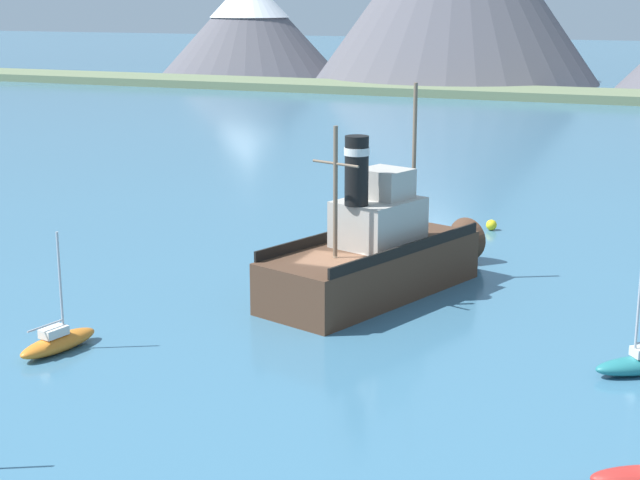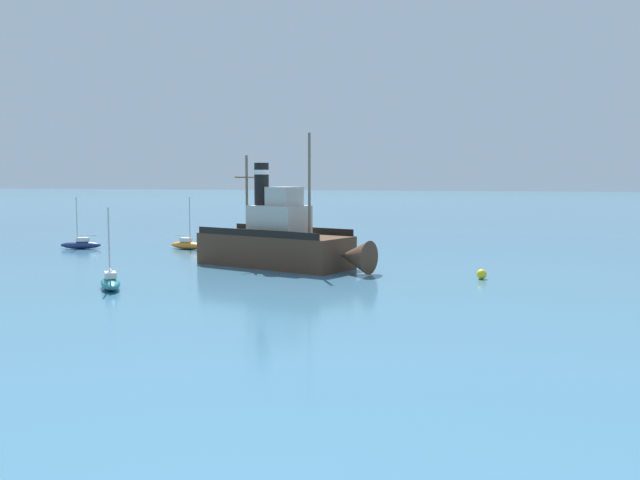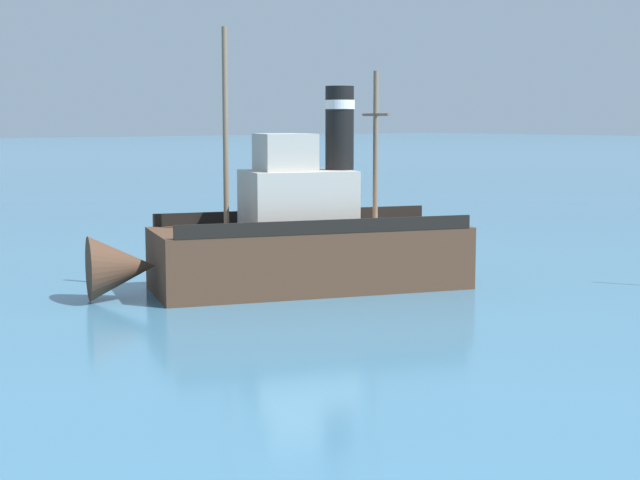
{
  "view_description": "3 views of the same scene",
  "coord_description": "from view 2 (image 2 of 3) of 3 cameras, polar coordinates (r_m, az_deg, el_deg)",
  "views": [
    {
      "loc": [
        15.64,
        -39.75,
        13.91
      ],
      "look_at": [
        -1.39,
        2.21,
        2.64
      ],
      "focal_mm": 55.0,
      "sensor_mm": 36.0,
      "label": 1
    },
    {
      "loc": [
        48.86,
        20.58,
        6.67
      ],
      "look_at": [
        -0.07,
        6.18,
        1.97
      ],
      "focal_mm": 38.0,
      "sensor_mm": 36.0,
      "label": 2
    },
    {
      "loc": [
        -28.88,
        25.54,
        6.56
      ],
      "look_at": [
        1.32,
        2.14,
        1.82
      ],
      "focal_mm": 55.0,
      "sensor_mm": 36.0,
      "label": 3
    }
  ],
  "objects": [
    {
      "name": "sailboat_teal",
      "position": [
        42.64,
        -17.24,
        -3.4
      ],
      "size": [
        3.69,
        3.17,
        4.9
      ],
      "color": "#23757A",
      "rests_on": "ground"
    },
    {
      "name": "sailboat_navy",
      "position": [
        67.62,
        -19.49,
        -0.34
      ],
      "size": [
        2.13,
        3.96,
        4.9
      ],
      "color": "navy",
      "rests_on": "ground"
    },
    {
      "name": "mooring_buoy",
      "position": [
        45.95,
        13.46,
        -2.82
      ],
      "size": [
        0.66,
        0.66,
        0.66
      ],
      "primitive_type": "sphere",
      "color": "yellow",
      "rests_on": "ground"
    },
    {
      "name": "sailboat_orange",
      "position": [
        64.64,
        -11.1,
        -0.38
      ],
      "size": [
        1.82,
        3.94,
        4.9
      ],
      "color": "orange",
      "rests_on": "ground"
    },
    {
      "name": "ground_plane",
      "position": [
        53.44,
        -6.39,
        -1.94
      ],
      "size": [
        600.0,
        600.0,
        0.0
      ],
      "primitive_type": "plane",
      "color": "teal"
    },
    {
      "name": "old_tugboat",
      "position": [
        50.89,
        -3.34,
        -0.2
      ],
      "size": [
        8.03,
        14.72,
        9.9
      ],
      "color": "#4C3323",
      "rests_on": "ground"
    }
  ]
}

